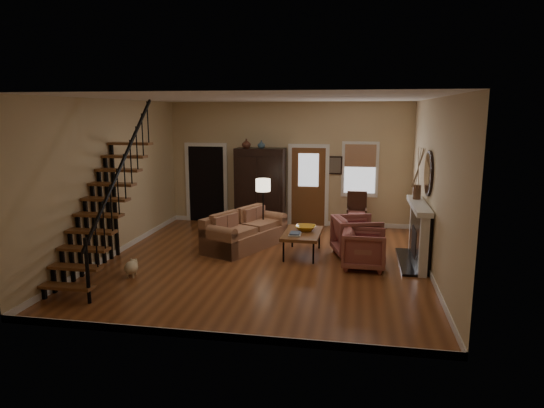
% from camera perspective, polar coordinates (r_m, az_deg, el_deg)
% --- Properties ---
extents(room, '(7.00, 7.33, 3.30)m').
position_cam_1_polar(room, '(11.45, -1.35, 3.10)').
color(room, brown).
rests_on(room, ground).
extents(staircase, '(0.94, 2.80, 3.20)m').
position_cam_1_polar(staircase, '(9.40, -19.47, 1.35)').
color(staircase, brown).
rests_on(staircase, ground).
extents(fireplace, '(0.33, 1.95, 2.30)m').
position_cam_1_polar(fireplace, '(10.22, 17.10, -2.72)').
color(fireplace, black).
rests_on(fireplace, ground).
extents(armoire, '(1.30, 0.60, 2.10)m').
position_cam_1_polar(armoire, '(12.92, -1.38, 1.94)').
color(armoire, black).
rests_on(armoire, ground).
extents(vase_a, '(0.24, 0.24, 0.25)m').
position_cam_1_polar(vase_a, '(12.77, -3.04, 7.13)').
color(vase_a, '#4C2619').
rests_on(vase_a, armoire).
extents(vase_b, '(0.20, 0.20, 0.21)m').
position_cam_1_polar(vase_b, '(12.69, -1.27, 7.03)').
color(vase_b, '#334C60').
rests_on(vase_b, armoire).
extents(sofa, '(1.70, 2.29, 0.78)m').
position_cam_1_polar(sofa, '(10.99, -3.16, -3.16)').
color(sofa, '#9A6746').
rests_on(sofa, ground).
extents(coffee_table, '(0.80, 1.34, 0.51)m').
position_cam_1_polar(coffee_table, '(10.48, 3.58, -4.65)').
color(coffee_table, brown).
rests_on(coffee_table, ground).
extents(bowl, '(0.45, 0.45, 0.11)m').
position_cam_1_polar(bowl, '(10.54, 3.96, -2.84)').
color(bowl, orange).
rests_on(bowl, coffee_table).
extents(books, '(0.24, 0.33, 0.06)m').
position_cam_1_polar(books, '(10.13, 2.73, -3.53)').
color(books, beige).
rests_on(books, coffee_table).
extents(armchair_left, '(0.87, 0.85, 0.77)m').
position_cam_1_polar(armchair_left, '(9.73, 10.81, -5.26)').
color(armchair_left, maroon).
rests_on(armchair_left, ground).
extents(armchair_right, '(1.15, 1.14, 0.85)m').
position_cam_1_polar(armchair_right, '(10.51, 9.90, -3.77)').
color(armchair_right, maroon).
rests_on(armchair_right, ground).
extents(floor_lamp, '(0.43, 0.43, 1.50)m').
position_cam_1_polar(floor_lamp, '(11.40, -1.05, -0.78)').
color(floor_lamp, black).
rests_on(floor_lamp, ground).
extents(side_chair, '(0.54, 0.54, 1.02)m').
position_cam_1_polar(side_chair, '(12.57, 9.92, -0.97)').
color(side_chair, '#351C10').
rests_on(side_chair, ground).
extents(dog, '(0.33, 0.46, 0.30)m').
position_cam_1_polar(dog, '(9.53, -16.23, -7.31)').
color(dog, beige).
rests_on(dog, ground).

